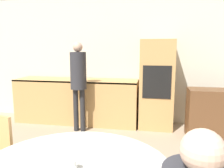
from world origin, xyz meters
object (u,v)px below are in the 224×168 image
Objects in this scene: oven_unit at (156,84)px; person_standing at (78,77)px; sideboard at (219,115)px; cup at (71,165)px.

person_standing is (-1.41, -0.49, 0.18)m from oven_unit.
cup is (-1.63, -2.62, 0.37)m from sideboard.
oven_unit is at bearing 79.26° from cup.
sideboard is 2.54m from person_standing.
oven_unit reaches higher than sideboard.
oven_unit is 1.50m from person_standing.
sideboard is 0.63× the size of person_standing.
sideboard is (1.06, -0.40, -0.42)m from oven_unit.
person_standing is at bearing -177.94° from sideboard.
sideboard is at bearing 2.06° from person_standing.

